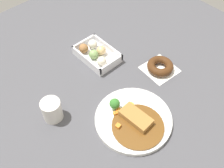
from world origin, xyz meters
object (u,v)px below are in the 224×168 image
(coffee_mug, at_px, (52,110))
(curry_plate, at_px, (133,119))
(donut_box, at_px, (96,54))
(chocolate_ring_donut, at_px, (160,66))

(coffee_mug, bearing_deg, curry_plate, 43.24)
(curry_plate, bearing_deg, donut_box, 161.27)
(curry_plate, relative_size, coffee_mug, 3.29)
(chocolate_ring_donut, height_order, coffee_mug, coffee_mug)
(donut_box, bearing_deg, coffee_mug, -67.84)
(chocolate_ring_donut, distance_m, coffee_mug, 0.49)
(curry_plate, distance_m, coffee_mug, 0.30)
(chocolate_ring_donut, xyz_separation_m, coffee_mug, (-0.11, -0.48, 0.03))
(curry_plate, height_order, coffee_mug, coffee_mug)
(chocolate_ring_donut, bearing_deg, curry_plate, -68.88)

